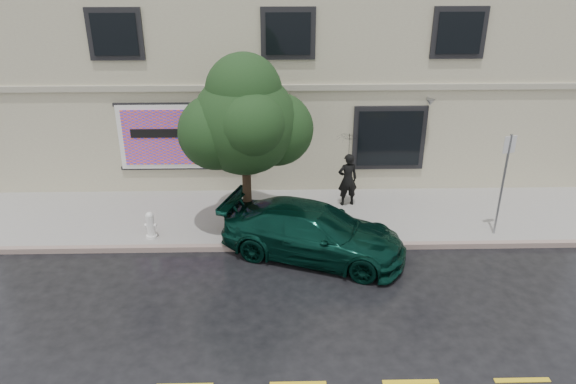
{
  "coord_description": "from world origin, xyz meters",
  "views": [
    {
      "loc": [
        -0.38,
        -11.7,
        8.09
      ],
      "look_at": [
        -0.07,
        2.2,
        1.41
      ],
      "focal_mm": 35.0,
      "sensor_mm": 36.0,
      "label": 1
    }
  ],
  "objects_px": {
    "street_tree": "(245,123)",
    "fire_hydrant": "(151,225)",
    "pedestrian": "(348,180)",
    "car": "(314,232)"
  },
  "relations": [
    {
      "from": "street_tree",
      "to": "fire_hydrant",
      "type": "distance_m",
      "value": 3.9
    },
    {
      "from": "street_tree",
      "to": "pedestrian",
      "type": "bearing_deg",
      "value": 26.18
    },
    {
      "from": "car",
      "to": "street_tree",
      "type": "bearing_deg",
      "value": 76.01
    },
    {
      "from": "car",
      "to": "fire_hydrant",
      "type": "distance_m",
      "value": 4.55
    },
    {
      "from": "fire_hydrant",
      "to": "street_tree",
      "type": "bearing_deg",
      "value": -13.12
    },
    {
      "from": "fire_hydrant",
      "to": "pedestrian",
      "type": "bearing_deg",
      "value": -3.86
    },
    {
      "from": "pedestrian",
      "to": "street_tree",
      "type": "bearing_deg",
      "value": 14.81
    },
    {
      "from": "pedestrian",
      "to": "street_tree",
      "type": "distance_m",
      "value": 4.08
    },
    {
      "from": "street_tree",
      "to": "fire_hydrant",
      "type": "height_order",
      "value": "street_tree"
    },
    {
      "from": "car",
      "to": "fire_hydrant",
      "type": "bearing_deg",
      "value": 100.5
    }
  ]
}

